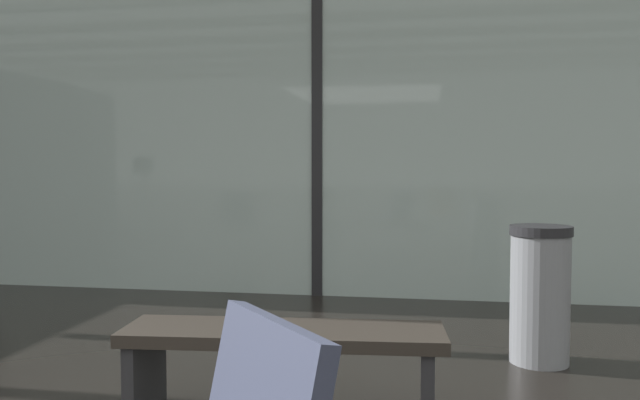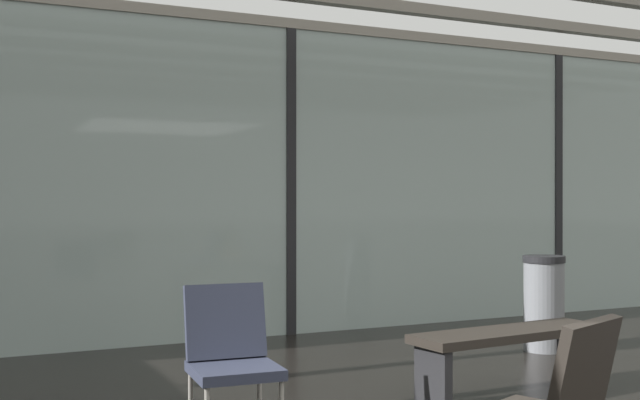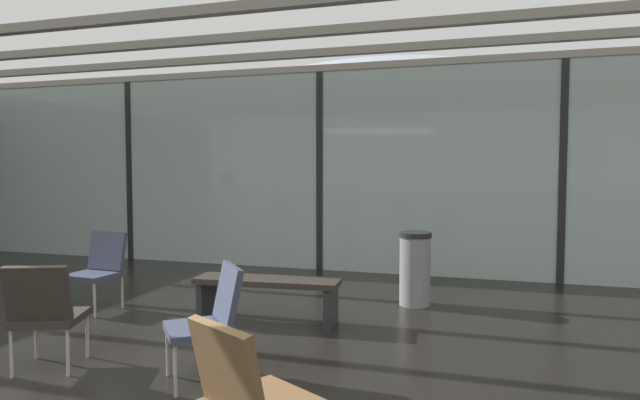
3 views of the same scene
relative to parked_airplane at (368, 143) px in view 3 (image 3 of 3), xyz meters
The scene contains 12 objects.
glass_curtain_wall 6.37m from the parked_airplane, 84.50° to the right, with size 14.00×0.08×3.10m, color #A3B7B2.
window_mullion_0 6.97m from the parked_airplane, 114.69° to the right, with size 0.10×0.12×3.10m, color black.
window_mullion_1 6.37m from the parked_airplane, 84.50° to the right, with size 0.10×0.12×3.10m, color black.
window_mullion_2 7.55m from the parked_airplane, 56.88° to the right, with size 0.10×0.12×3.10m, color black.
ceiling_slats 9.65m from the parked_airplane, 86.39° to the right, with size 13.72×6.72×0.10m.
parked_airplane is the anchor object (origin of this frame).
lounge_chair_0 12.34m from the parked_airplane, 80.55° to the right, with size 0.67×0.69×0.87m.
lounge_chair_1 11.05m from the parked_airplane, 83.96° to the right, with size 0.71×0.71×0.87m.
lounge_chair_2 11.21m from the parked_airplane, 90.99° to the right, with size 0.64×0.66×0.87m.
lounge_chair_3 9.58m from the parked_airplane, 96.60° to the right, with size 0.52×0.56×0.87m.
waiting_bench 9.56m from the parked_airplane, 84.09° to the right, with size 1.53×0.52×0.47m.
trash_bin 8.64m from the parked_airplane, 74.00° to the right, with size 0.38×0.38×0.86m.
Camera 3 is at (2.52, -2.95, 1.61)m, focal length 30.46 mm.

